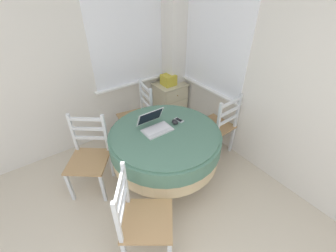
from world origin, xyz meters
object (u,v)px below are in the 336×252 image
object	(u,v)px
dining_chair_camera_near	(142,219)
storage_box	(168,80)
dining_chair_near_right_window	(217,126)
dining_chair_near_back_window	(138,116)
computer_mouse	(175,122)
round_dining_table	(165,143)
laptop	(155,125)
cell_phone	(179,120)
corner_cabinet	(170,102)
dining_chair_left_flank	(89,157)

from	to	relation	value
dining_chair_camera_near	storage_box	distance (m)	2.22
storage_box	dining_chair_near_right_window	bearing A→B (deg)	-86.28
dining_chair_near_back_window	computer_mouse	bearing A→B (deg)	-85.49
storage_box	round_dining_table	bearing A→B (deg)	-127.51
round_dining_table	laptop	world-z (taller)	laptop
cell_phone	laptop	bearing A→B (deg)	175.20
dining_chair_near_back_window	round_dining_table	bearing A→B (deg)	-97.95
computer_mouse	dining_chair_near_right_window	distance (m)	0.76
computer_mouse	corner_cabinet	size ratio (longest dim) A/B	0.14
laptop	dining_chair_left_flank	world-z (taller)	laptop
laptop	computer_mouse	size ratio (longest dim) A/B	3.43
dining_chair_left_flank	cell_phone	bearing A→B (deg)	-18.22
laptop	dining_chair_near_right_window	size ratio (longest dim) A/B	0.34
laptop	corner_cabinet	xyz separation A→B (m)	(0.90, 0.94, -0.43)
dining_chair_camera_near	storage_box	size ratio (longest dim) A/B	4.67
dining_chair_near_back_window	dining_chair_near_right_window	world-z (taller)	same
computer_mouse	storage_box	bearing A→B (deg)	57.75
storage_box	dining_chair_left_flank	bearing A→B (deg)	-158.11
dining_chair_near_back_window	dining_chair_near_right_window	xyz separation A→B (m)	(0.75, -0.86, 0.00)
dining_chair_camera_near	dining_chair_near_right_window	bearing A→B (deg)	21.19
dining_chair_near_back_window	corner_cabinet	bearing A→B (deg)	14.93
round_dining_table	cell_phone	size ratio (longest dim) A/B	9.66
computer_mouse	dining_chair_near_right_window	size ratio (longest dim) A/B	0.10
computer_mouse	dining_chair_near_back_window	distance (m)	0.86
dining_chair_near_back_window	storage_box	world-z (taller)	dining_chair_near_back_window
round_dining_table	storage_box	bearing A→B (deg)	52.49
dining_chair_near_right_window	dining_chair_camera_near	distance (m)	1.65
corner_cabinet	storage_box	world-z (taller)	storage_box
dining_chair_near_back_window	corner_cabinet	world-z (taller)	dining_chair_near_back_window
cell_phone	computer_mouse	bearing A→B (deg)	-162.07
computer_mouse	dining_chair_near_right_window	xyz separation A→B (m)	(0.69, -0.06, -0.31)
dining_chair_near_back_window	dining_chair_camera_near	bearing A→B (deg)	-118.24
dining_chair_left_flank	computer_mouse	bearing A→B (deg)	-21.03
laptop	storage_box	xyz separation A→B (m)	(0.86, 0.94, -0.01)
cell_phone	dining_chair_near_right_window	distance (m)	0.68
round_dining_table	dining_chair_left_flank	bearing A→B (deg)	150.65
computer_mouse	dining_chair_left_flank	distance (m)	1.05
dining_chair_left_flank	laptop	bearing A→B (deg)	-23.80
storage_box	dining_chair_camera_near	bearing A→B (deg)	-131.81
round_dining_table	corner_cabinet	world-z (taller)	round_dining_table
dining_chair_near_right_window	dining_chair_camera_near	world-z (taller)	same
cell_phone	storage_box	size ratio (longest dim) A/B	0.65
round_dining_table	computer_mouse	bearing A→B (deg)	19.05
computer_mouse	cell_phone	bearing A→B (deg)	17.93
corner_cabinet	storage_box	bearing A→B (deg)	-171.37
dining_chair_left_flank	dining_chair_near_back_window	bearing A→B (deg)	26.67
laptop	cell_phone	size ratio (longest dim) A/B	2.47
round_dining_table	dining_chair_left_flank	world-z (taller)	dining_chair_left_flank
computer_mouse	dining_chair_left_flank	bearing A→B (deg)	158.97
round_dining_table	computer_mouse	xyz separation A→B (m)	(0.18, 0.06, 0.18)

